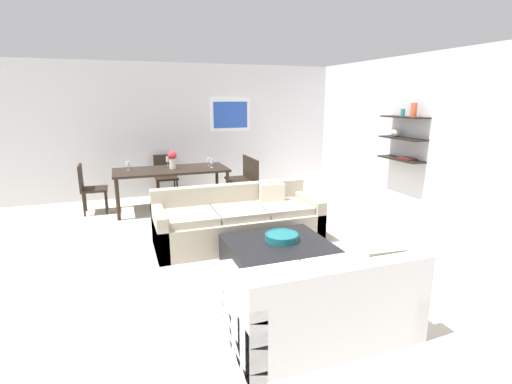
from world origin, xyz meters
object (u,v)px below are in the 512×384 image
at_px(dining_chair_head, 166,174).
at_px(dining_table, 171,172).
at_px(coffee_table, 278,258).
at_px(decorative_bowl, 282,237).
at_px(candle_jar, 295,238).
at_px(wine_glass_right_far, 209,160).
at_px(centerpiece_vase, 172,158).
at_px(sofa_beige, 238,222).
at_px(loveseat_white, 321,303).
at_px(wine_glass_head, 168,159).
at_px(dining_chair_left_far, 89,186).
at_px(dining_chair_right_far, 242,175).
at_px(wine_glass_left_far, 128,164).
at_px(dining_chair_right_near, 248,179).
at_px(wine_glass_right_near, 212,162).

bearing_deg(dining_chair_head, dining_table, -90.00).
height_order(dining_table, dining_chair_head, dining_chair_head).
relative_size(coffee_table, dining_table, 0.57).
relative_size(decorative_bowl, candle_jar, 4.70).
height_order(wine_glass_right_far, centerpiece_vase, centerpiece_vase).
bearing_deg(sofa_beige, candle_jar, -72.56).
distance_m(sofa_beige, wine_glass_right_far, 2.24).
bearing_deg(loveseat_white, wine_glass_head, 97.91).
bearing_deg(dining_chair_left_far, candle_jar, -54.42).
xyz_separation_m(dining_chair_right_far, wine_glass_left_far, (-2.15, -0.09, 0.36)).
xyz_separation_m(loveseat_white, centerpiece_vase, (-0.63, 4.41, 0.65)).
bearing_deg(candle_jar, dining_chair_right_near, 81.76).
relative_size(dining_chair_right_near, wine_glass_left_far, 5.49).
bearing_deg(loveseat_white, coffee_table, 84.45).
distance_m(dining_table, wine_glass_left_far, 0.76).
height_order(wine_glass_right_near, centerpiece_vase, centerpiece_vase).
bearing_deg(dining_chair_head, decorative_bowl, -77.98).
xyz_separation_m(candle_jar, centerpiece_vase, (-0.95, 3.18, 0.52)).
distance_m(dining_chair_right_far, wine_glass_head, 1.48).
bearing_deg(wine_glass_right_far, candle_jar, -85.49).
bearing_deg(wine_glass_head, wine_glass_right_near, -35.18).
relative_size(candle_jar, wine_glass_left_far, 0.52).
height_order(candle_jar, dining_table, dining_table).
height_order(dining_chair_left_far, wine_glass_left_far, wine_glass_left_far).
distance_m(candle_jar, wine_glass_right_near, 3.09).
xyz_separation_m(coffee_table, centerpiece_vase, (-0.75, 3.19, 0.75)).
height_order(coffee_table, wine_glass_right_near, wine_glass_right_near).
distance_m(candle_jar, centerpiece_vase, 3.36).
bearing_deg(candle_jar, centerpiece_vase, 106.71).
bearing_deg(candle_jar, wine_glass_right_far, 94.51).
relative_size(sofa_beige, dining_chair_left_far, 2.62).
xyz_separation_m(loveseat_white, coffee_table, (0.12, 1.22, -0.10)).
xyz_separation_m(sofa_beige, candle_jar, (0.35, -1.11, 0.12)).
bearing_deg(coffee_table, wine_glass_left_far, 114.79).
bearing_deg(coffee_table, wine_glass_right_far, 90.91).
distance_m(wine_glass_head, wine_glass_right_near, 0.90).
xyz_separation_m(candle_jar, wine_glass_left_far, (-1.72, 3.28, 0.45)).
xyz_separation_m(dining_chair_right_near, dining_chair_right_far, (0.00, 0.42, 0.00)).
bearing_deg(decorative_bowl, wine_glass_right_far, 92.04).
height_order(decorative_bowl, candle_jar, decorative_bowl).
bearing_deg(sofa_beige, decorative_bowl, -79.04).
relative_size(loveseat_white, coffee_table, 1.36).
relative_size(coffee_table, wine_glass_left_far, 7.23).
bearing_deg(sofa_beige, dining_chair_right_far, 70.96).
bearing_deg(coffee_table, candle_jar, 3.23).
bearing_deg(coffee_table, wine_glass_head, 102.39).
bearing_deg(dining_chair_right_far, coffee_table, -100.62).
bearing_deg(dining_chair_right_near, centerpiece_vase, 170.75).
distance_m(dining_chair_right_near, centerpiece_vase, 1.47).
height_order(coffee_table, dining_chair_left_far, dining_chair_left_far).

